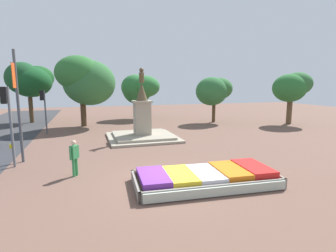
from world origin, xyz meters
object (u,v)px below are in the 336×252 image
flower_planter (207,178)px  traffic_light_mid_block (7,113)px  statue_monument (142,127)px  traffic_light_far_corner (43,104)px  pedestrian_near_planter (74,156)px  banner_pole (18,104)px

flower_planter → traffic_light_mid_block: bearing=149.0°
statue_monument → traffic_light_far_corner: (-7.23, 4.17, 1.58)m
flower_planter → statue_monument: (-0.63, 9.76, 0.64)m
traffic_light_far_corner → pedestrian_near_planter: 11.69m
pedestrian_near_planter → banner_pole: bearing=131.6°
statue_monument → traffic_light_far_corner: bearing=150.1°
banner_pole → pedestrian_near_planter: bearing=-48.4°
statue_monument → banner_pole: 8.55m
statue_monument → banner_pole: banner_pole is taller
banner_pole → traffic_light_mid_block: bearing=-110.5°
traffic_light_mid_block → banner_pole: banner_pole is taller
statue_monument → pedestrian_near_planter: bearing=-122.5°
traffic_light_far_corner → pedestrian_near_planter: size_ratio=2.19×
banner_pole → pedestrian_near_planter: banner_pole is taller
traffic_light_mid_block → pedestrian_near_planter: 4.15m
traffic_light_mid_block → pedestrian_near_planter: bearing=-36.7°
traffic_light_mid_block → banner_pole: (0.30, 0.81, 0.33)m
banner_pole → pedestrian_near_planter: (2.71, -3.06, -2.09)m
banner_pole → pedestrian_near_planter: size_ratio=3.55×
traffic_light_mid_block → flower_planter: bearing=-31.0°
traffic_light_mid_block → banner_pole: 0.93m
flower_planter → banner_pole: size_ratio=1.03×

